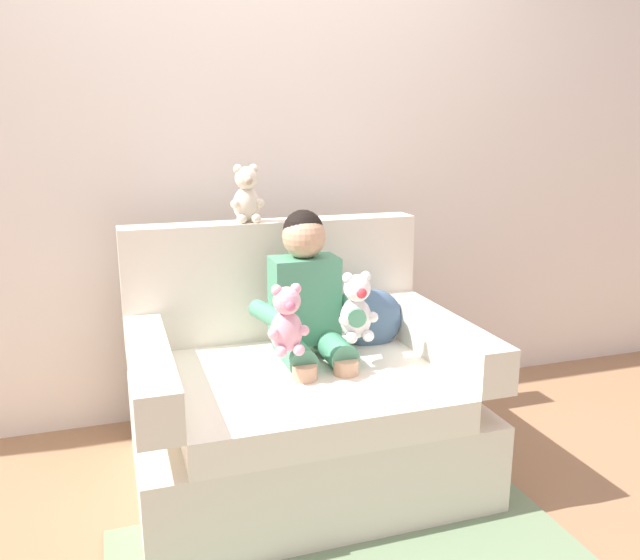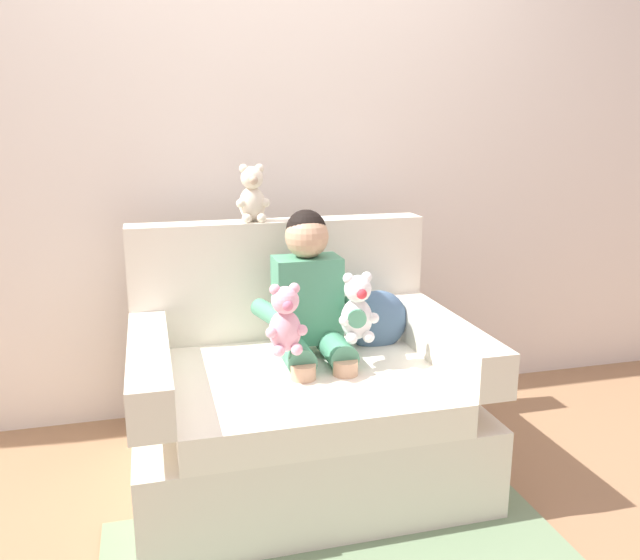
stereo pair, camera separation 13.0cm
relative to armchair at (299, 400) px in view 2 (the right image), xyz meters
name	(u,v)px [view 2 (the right image)]	position (x,y,z in m)	size (l,w,h in m)	color
ground_plane	(302,475)	(0.00, -0.04, -0.30)	(8.00, 8.00, 0.00)	#936D4C
back_wall	(262,136)	(0.00, 0.72, 1.00)	(6.00, 0.10, 2.60)	silver
armchair	(299,400)	(0.00, 0.00, 0.00)	(1.25, 0.96, 0.96)	silver
seated_child	(311,307)	(0.06, 0.04, 0.37)	(0.45, 0.39, 0.82)	#4C9370
plush_white	(357,309)	(0.20, -0.09, 0.39)	(0.16, 0.13, 0.26)	white
plush_pink	(285,321)	(-0.08, -0.16, 0.38)	(0.15, 0.12, 0.25)	#EAA8BC
plush_cream_on_backrest	(252,195)	(-0.11, 0.36, 0.77)	(0.14, 0.11, 0.24)	silver
throw_pillow	(377,321)	(0.37, 0.14, 0.26)	(0.26, 0.12, 0.26)	slate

